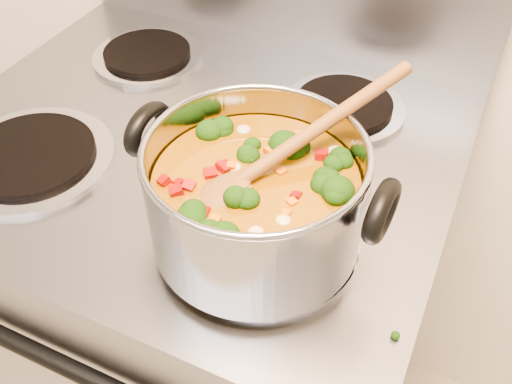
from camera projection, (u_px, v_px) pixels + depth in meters
electric_range at (212, 307)px, 1.17m from camera, size 0.76×0.69×1.08m
stockpot at (256, 197)px, 0.64m from camera, size 0.30×0.25×0.15m
wooden_spoon at (271, 160)px, 0.61m from camera, size 0.18×0.26×0.10m
cooktop_crumbs at (286, 282)px, 0.65m from camera, size 0.31×0.22×0.01m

